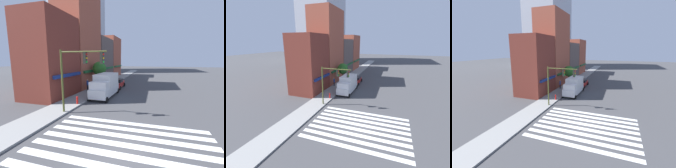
% 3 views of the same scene
% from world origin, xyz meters
% --- Properties ---
extents(ground_plane, '(200.00, 200.00, 0.00)m').
position_xyz_m(ground_plane, '(0.00, 0.00, 0.00)').
color(ground_plane, '#424244').
extents(sidewalk_left, '(120.00, 3.00, 0.15)m').
position_xyz_m(sidewalk_left, '(0.00, 7.50, 0.07)').
color(sidewalk_left, gray).
rests_on(sidewalk_left, ground_plane).
extents(crosswalk_stripes, '(7.60, 10.80, 0.01)m').
position_xyz_m(crosswalk_stripes, '(-0.00, 0.00, 0.00)').
color(crosswalk_stripes, silver).
rests_on(crosswalk_stripes, ground_plane).
extents(storefront_row, '(33.78, 5.30, 15.99)m').
position_xyz_m(storefront_row, '(21.99, 11.50, 6.21)').
color(storefront_row, maroon).
rests_on(storefront_row, ground_plane).
extents(tower_distant, '(21.91, 14.27, 46.76)m').
position_xyz_m(tower_distant, '(51.20, 29.14, 23.38)').
color(tower_distant, '#B2B7C1').
rests_on(tower_distant, ground_plane).
extents(traffic_signal, '(0.32, 4.31, 5.78)m').
position_xyz_m(traffic_signal, '(4.15, 4.80, 4.18)').
color(traffic_signal, '#474C1E').
rests_on(traffic_signal, ground_plane).
extents(box_truck_white, '(6.21, 2.42, 3.04)m').
position_xyz_m(box_truck_white, '(11.18, 4.70, 1.59)').
color(box_truck_white, white).
rests_on(box_truck_white, ground_plane).
extents(sedan_red, '(4.44, 2.02, 1.59)m').
position_xyz_m(sedan_red, '(17.64, 4.70, 0.84)').
color(sedan_red, '#B21E19').
rests_on(sedan_red, ground_plane).
extents(pedestrian_red_jacket, '(0.32, 0.32, 1.77)m').
position_xyz_m(pedestrian_red_jacket, '(17.54, 6.56, 1.07)').
color(pedestrian_red_jacket, '#23232D').
rests_on(pedestrian_red_jacket, sidewalk_left).
extents(pedestrian_blue_shirt, '(0.32, 0.32, 1.77)m').
position_xyz_m(pedestrian_blue_shirt, '(13.49, 8.40, 1.07)').
color(pedestrian_blue_shirt, '#23232D').
rests_on(pedestrian_blue_shirt, sidewalk_left).
extents(fire_hydrant, '(0.24, 0.24, 0.84)m').
position_xyz_m(fire_hydrant, '(6.66, 6.40, 0.61)').
color(fire_hydrant, red).
rests_on(fire_hydrant, sidewalk_left).
extents(street_tree, '(2.32, 2.32, 4.43)m').
position_xyz_m(street_tree, '(16.34, 7.50, 3.39)').
color(street_tree, brown).
rests_on(street_tree, sidewalk_left).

